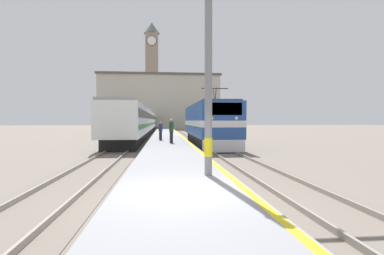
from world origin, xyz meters
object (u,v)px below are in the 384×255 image
locomotive_train (208,124)px  passenger_train (143,122)px  person_on_platform (161,130)px  catenary_mast (212,56)px  second_waiting_passenger (171,130)px  clock_tower (152,73)px

locomotive_train → passenger_train: locomotive_train is taller
locomotive_train → person_on_platform: (-4.11, 1.14, -0.60)m
catenary_mast → second_waiting_passenger: bearing=93.8°
person_on_platform → passenger_train: bearing=98.3°
second_waiting_passenger → person_on_platform: bearing=103.2°
passenger_train → catenary_mast: 37.41m
second_waiting_passenger → clock_tower: size_ratio=0.06×
person_on_platform → clock_tower: (-2.85, 59.43, 14.56)m
locomotive_train → person_on_platform: 4.31m
locomotive_train → second_waiting_passenger: size_ratio=7.56×
person_on_platform → second_waiting_passenger: second_waiting_passenger is taller
passenger_train → catenary_mast: bearing=-82.9°
second_waiting_passenger → clock_tower: (-3.71, 63.10, 14.43)m
person_on_platform → locomotive_train: bearing=-15.4°
passenger_train → person_on_platform: 19.83m
second_waiting_passenger → clock_tower: clock_tower is taller
locomotive_train → second_waiting_passenger: 4.15m
passenger_train → second_waiting_passenger: bearing=-80.9°
catenary_mast → clock_tower: size_ratio=0.25×
passenger_train → person_on_platform: (2.85, -19.61, -0.73)m
catenary_mast → second_waiting_passenger: (-0.91, 13.78, -2.82)m
catenary_mast → clock_tower: (-4.62, 76.88, 11.61)m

